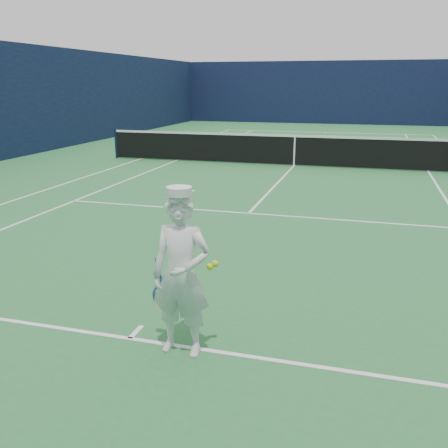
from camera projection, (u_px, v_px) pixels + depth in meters
The scene contains 5 objects.
ground at pixel (294, 166), 16.27m from camera, with size 80.00×80.00×0.00m, color #2A7039.
court_markings at pixel (294, 166), 16.27m from camera, with size 11.03×23.83×0.01m.
windscreen_fence at pixel (296, 103), 15.73m from camera, with size 20.12×36.12×4.00m.
tennis_net at pixel (294, 149), 16.12m from camera, with size 12.88×0.09×1.07m.
tennis_player at pixel (181, 275), 4.83m from camera, with size 0.77×0.45×1.69m.
Camera 1 is at (2.27, -16.17, 2.62)m, focal length 40.00 mm.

